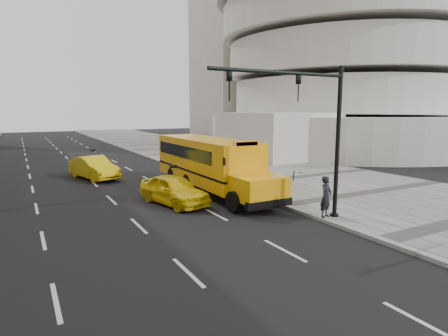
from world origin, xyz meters
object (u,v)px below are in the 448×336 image
school_bus (208,160)px  traffic_signal (312,124)px  taxi_near (174,190)px  pedestrian (326,197)px  taxi_far (94,168)px

school_bus → traffic_signal: (0.69, -7.89, 2.33)m
taxi_near → traffic_signal: size_ratio=0.67×
taxi_near → traffic_signal: 7.63m
taxi_near → pedestrian: size_ratio=2.44×
taxi_far → traffic_signal: bearing=-85.3°
school_bus → pedestrian: (1.65, -7.82, -0.73)m
taxi_near → taxi_far: size_ratio=0.94×
taxi_near → school_bus: bearing=21.8°
taxi_near → pedestrian: bearing=-64.9°
school_bus → taxi_near: 3.74m
school_bus → taxi_far: bearing=126.3°
traffic_signal → pedestrian: bearing=4.2°
taxi_near → taxi_far: bearing=90.2°
taxi_far → traffic_signal: 16.37m
taxi_near → pedestrian: 7.36m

